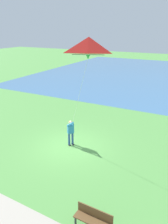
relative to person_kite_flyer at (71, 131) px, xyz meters
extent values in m
plane|color=#569947|center=(0.20, 0.06, -1.05)|extent=(120.00, 120.00, 0.00)
cube|color=#232328|center=(-0.09, 0.07, -1.02)|extent=(0.24, 0.26, 0.06)
cylinder|color=#2D4C8E|center=(-0.11, 0.06, -0.60)|extent=(0.14, 0.14, 0.82)
cube|color=#232328|center=(0.09, -0.08, -1.02)|extent=(0.24, 0.26, 0.06)
cylinder|color=#2D4C8E|center=(0.08, -0.09, -0.60)|extent=(0.14, 0.14, 0.82)
cube|color=teal|center=(-0.01, -0.02, 0.11)|extent=(0.45, 0.42, 0.60)
sphere|color=beige|center=(-0.01, -0.02, 0.57)|extent=(0.22, 0.22, 0.22)
ellipsoid|color=olive|center=(-0.02, -0.03, 0.61)|extent=(0.32, 0.32, 0.13)
cylinder|color=teal|center=(0.06, 0.21, 0.56)|extent=(0.55, 0.29, 0.43)
cylinder|color=teal|center=(0.19, 0.10, 0.56)|extent=(0.19, 0.56, 0.43)
sphere|color=beige|center=(0.23, 0.28, 0.69)|extent=(0.10, 0.10, 0.10)
pyramid|color=red|center=(1.42, 1.97, 5.43)|extent=(1.09, 1.71, 0.73)
cone|color=green|center=(1.67, 2.06, 4.98)|extent=(0.26, 0.26, 0.22)
cylinder|color=black|center=(1.67, 2.06, 5.09)|extent=(0.54, 1.44, 0.02)
cylinder|color=silver|center=(0.95, 1.17, 2.81)|extent=(1.46, 1.80, 4.24)
cube|color=brown|center=(5.30, 4.11, -0.60)|extent=(0.49, 1.52, 0.05)
cube|color=brown|center=(5.11, 4.12, -0.37)|extent=(0.10, 1.50, 0.40)
cube|color=#2D2D33|center=(5.44, 3.44, -0.82)|extent=(0.06, 0.06, 0.45)
cube|color=#2D2D33|center=(5.12, 3.45, -0.82)|extent=(0.06, 0.06, 0.45)
camera|label=1|loc=(11.10, 6.77, 6.27)|focal=35.46mm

